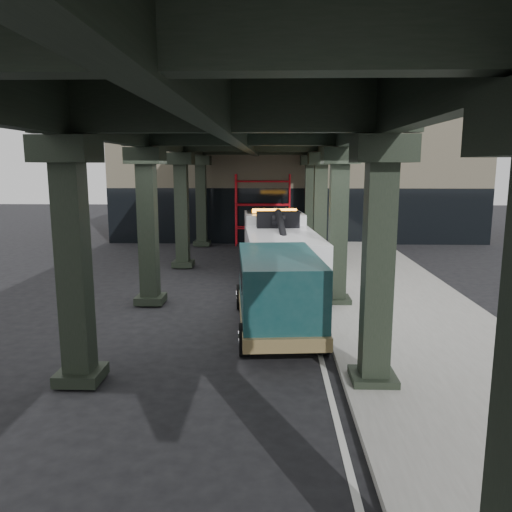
# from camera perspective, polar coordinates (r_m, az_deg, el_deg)

# --- Properties ---
(ground) EXTENTS (90.00, 90.00, 0.00)m
(ground) POSITION_cam_1_polar(r_m,az_deg,el_deg) (14.30, -0.38, -7.83)
(ground) COLOR black
(ground) RESTS_ON ground
(sidewalk) EXTENTS (5.00, 40.00, 0.15)m
(sidewalk) POSITION_cam_1_polar(r_m,az_deg,el_deg) (16.66, 15.63, -5.32)
(sidewalk) COLOR gray
(sidewalk) RESTS_ON ground
(lane_stripe) EXTENTS (0.12, 38.00, 0.01)m
(lane_stripe) POSITION_cam_1_polar(r_m,az_deg,el_deg) (16.25, 5.93, -5.65)
(lane_stripe) COLOR silver
(lane_stripe) RESTS_ON ground
(viaduct) EXTENTS (7.40, 32.00, 6.40)m
(viaduct) POSITION_cam_1_polar(r_m,az_deg,el_deg) (15.65, -1.62, 13.99)
(viaduct) COLOR black
(viaduct) RESTS_ON ground
(building) EXTENTS (22.00, 10.00, 8.00)m
(building) POSITION_cam_1_polar(r_m,az_deg,el_deg) (33.62, 4.42, 9.45)
(building) COLOR #C6B793
(building) RESTS_ON ground
(scaffolding) EXTENTS (3.08, 0.88, 4.00)m
(scaffolding) POSITION_cam_1_polar(r_m,az_deg,el_deg) (28.33, 0.78, 5.51)
(scaffolding) COLOR red
(scaffolding) RESTS_ON ground
(tow_truck) EXTENTS (3.12, 8.82, 2.84)m
(tow_truck) POSITION_cam_1_polar(r_m,az_deg,el_deg) (19.10, 2.58, 1.02)
(tow_truck) COLOR black
(tow_truck) RESTS_ON ground
(towed_van) EXTENTS (2.54, 5.53, 2.18)m
(towed_van) POSITION_cam_1_polar(r_m,az_deg,el_deg) (13.42, 2.47, -3.85)
(towed_van) COLOR #10393B
(towed_van) RESTS_ON ground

